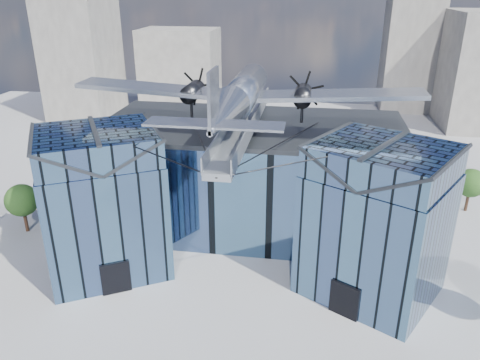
# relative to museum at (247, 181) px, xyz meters

# --- Properties ---
(ground_plane) EXTENTS (120.00, 120.00, 0.00)m
(ground_plane) POSITION_rel_museum_xyz_m (-0.00, -5.82, -5.54)
(ground_plane) COLOR gray
(museum) EXTENTS (32.88, 24.50, 17.60)m
(museum) POSITION_rel_museum_xyz_m (0.00, 0.00, 0.00)
(museum) COLOR #405F84
(museum) RESTS_ON ground
(bg_towers) EXTENTS (77.00, 24.50, 26.00)m
(bg_towers) POSITION_rel_museum_xyz_m (1.45, 44.67, 4.47)
(bg_towers) COLOR gray
(bg_towers) RESTS_ON ground
(tree_side_w) EXTENTS (4.04, 4.04, 4.77)m
(tree_side_w) POSITION_rel_museum_xyz_m (-20.76, -2.57, -2.31)
(tree_side_w) COLOR #331F14
(tree_side_w) RESTS_ON ground
(tree_side_e) EXTENTS (3.70, 3.70, 4.59)m
(tree_side_e) POSITION_rel_museum_xyz_m (21.78, 8.62, -2.43)
(tree_side_e) COLOR #331F14
(tree_side_e) RESTS_ON ground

